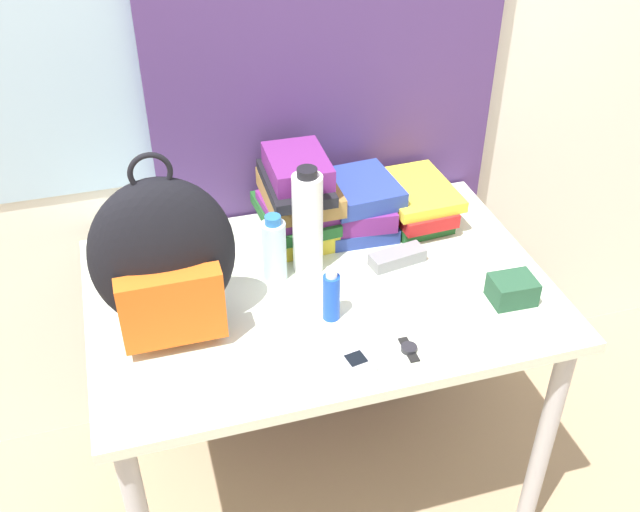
% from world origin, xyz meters
% --- Properties ---
extents(wall_back, '(6.00, 0.06, 2.50)m').
position_xyz_m(wall_back, '(-0.00, 0.86, 1.25)').
color(wall_back, silver).
rests_on(wall_back, ground_plane).
extents(curtain_blue, '(0.99, 0.04, 2.50)m').
position_xyz_m(curtain_blue, '(0.15, 0.81, 1.25)').
color(curtain_blue, '#4C336B').
rests_on(curtain_blue, ground_plane).
extents(desk, '(1.17, 0.78, 0.78)m').
position_xyz_m(desk, '(0.00, 0.39, 0.68)').
color(desk, silver).
rests_on(desk, ground_plane).
extents(backpack, '(0.33, 0.20, 0.46)m').
position_xyz_m(backpack, '(-0.38, 0.35, 0.97)').
color(backpack, black).
rests_on(backpack, desk).
extents(book_stack_left, '(0.23, 0.28, 0.26)m').
position_xyz_m(book_stack_left, '(0.01, 0.63, 0.90)').
color(book_stack_left, yellow).
rests_on(book_stack_left, desk).
extents(book_stack_center, '(0.21, 0.24, 0.15)m').
position_xyz_m(book_stack_center, '(0.18, 0.63, 0.85)').
color(book_stack_center, navy).
rests_on(book_stack_center, desk).
extents(book_stack_right, '(0.20, 0.28, 0.11)m').
position_xyz_m(book_stack_right, '(0.35, 0.63, 0.83)').
color(book_stack_right, '#1E5623').
rests_on(book_stack_right, desk).
extents(water_bottle, '(0.06, 0.06, 0.19)m').
position_xyz_m(water_bottle, '(-0.10, 0.46, 0.87)').
color(water_bottle, silver).
rests_on(water_bottle, desk).
extents(sports_bottle, '(0.08, 0.08, 0.30)m').
position_xyz_m(sports_bottle, '(-0.01, 0.48, 0.92)').
color(sports_bottle, white).
rests_on(sports_bottle, desk).
extents(sunscreen_bottle, '(0.04, 0.04, 0.15)m').
position_xyz_m(sunscreen_bottle, '(-0.01, 0.27, 0.84)').
color(sunscreen_bottle, blue).
rests_on(sunscreen_bottle, desk).
extents(cell_phone, '(0.08, 0.10, 0.02)m').
position_xyz_m(cell_phone, '(-0.00, 0.10, 0.79)').
color(cell_phone, '#B7BCC6').
rests_on(cell_phone, desk).
extents(sunglasses_case, '(0.16, 0.08, 0.04)m').
position_xyz_m(sunglasses_case, '(0.23, 0.43, 0.80)').
color(sunglasses_case, gray).
rests_on(sunglasses_case, desk).
extents(camera_pouch, '(0.11, 0.09, 0.06)m').
position_xyz_m(camera_pouch, '(0.44, 0.21, 0.81)').
color(camera_pouch, '#234C33').
rests_on(camera_pouch, desk).
extents(wristwatch, '(0.04, 0.08, 0.01)m').
position_xyz_m(wristwatch, '(0.13, 0.11, 0.78)').
color(wristwatch, black).
rests_on(wristwatch, desk).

